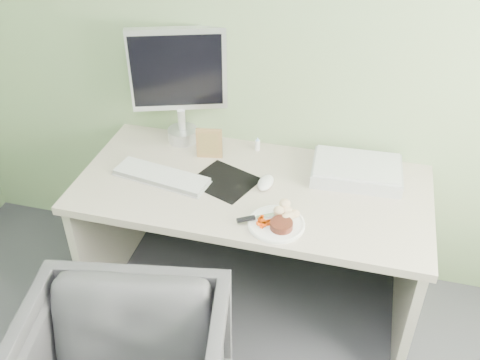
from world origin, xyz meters
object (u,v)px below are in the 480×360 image
(desk, at_px, (251,217))
(plate, at_px, (276,224))
(scanner, at_px, (356,171))
(monitor, at_px, (180,80))

(desk, relative_size, plate, 6.74)
(scanner, bearing_deg, monitor, 169.03)
(scanner, bearing_deg, desk, -160.13)
(monitor, bearing_deg, scanner, -27.34)
(desk, height_order, scanner, scanner)
(plate, bearing_deg, scanner, 56.12)
(plate, distance_m, monitor, 0.88)
(scanner, xyz_separation_m, monitor, (-0.89, 0.13, 0.30))
(desk, height_order, plate, plate)
(plate, relative_size, scanner, 0.58)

